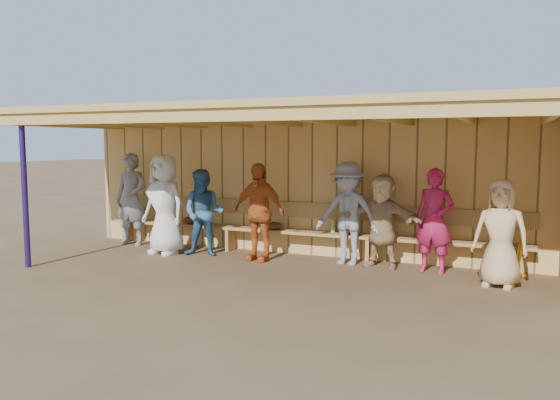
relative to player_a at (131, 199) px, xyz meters
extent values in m
plane|color=brown|center=(3.30, -0.81, -0.89)|extent=(90.00, 90.00, 0.00)
imported|color=gray|center=(0.00, 0.00, 0.00)|extent=(0.69, 0.49, 1.77)
imported|color=silver|center=(1.10, -0.49, 0.00)|extent=(0.94, 0.70, 1.77)
imported|color=#346591|center=(1.81, -0.35, -0.13)|extent=(0.85, 0.73, 1.51)
imported|color=#C85C20|center=(2.84, -0.31, -0.07)|extent=(1.00, 0.50, 1.64)
imported|color=gray|center=(4.30, -0.03, -0.06)|extent=(1.13, 0.73, 1.66)
imported|color=tan|center=(4.85, 0.00, -0.14)|extent=(1.43, 0.66, 1.49)
imported|color=#BA1D4C|center=(5.66, -0.08, -0.09)|extent=(0.63, 0.47, 1.59)
imported|color=tan|center=(6.60, -0.57, -0.14)|extent=(0.80, 0.60, 1.49)
cube|color=#DCAC5E|center=(3.30, 0.54, 0.31)|extent=(8.60, 0.20, 2.40)
cube|color=tan|center=(3.30, -0.81, 1.56)|extent=(8.80, 3.20, 0.10)
cube|color=tan|center=(3.30, -2.31, 1.43)|extent=(8.80, 0.10, 0.18)
cube|color=tan|center=(-0.50, -0.81, 1.42)|extent=(0.08, 3.00, 0.16)
cube|color=tan|center=(0.45, -0.81, 1.42)|extent=(0.08, 3.00, 0.16)
cube|color=tan|center=(1.40, -0.81, 1.42)|extent=(0.08, 3.00, 0.16)
cube|color=tan|center=(2.35, -0.81, 1.42)|extent=(0.08, 3.00, 0.16)
cube|color=tan|center=(3.30, -0.81, 1.42)|extent=(0.08, 3.00, 0.16)
cube|color=tan|center=(4.25, -0.81, 1.42)|extent=(0.08, 3.00, 0.16)
cube|color=tan|center=(5.20, -0.81, 1.42)|extent=(0.08, 3.00, 0.16)
cube|color=tan|center=(6.15, -0.81, 1.42)|extent=(0.08, 3.00, 0.16)
cube|color=tan|center=(7.10, -0.81, 1.42)|extent=(0.08, 3.00, 0.16)
cylinder|color=navy|center=(-0.30, -2.21, 0.31)|extent=(0.09, 0.09, 2.40)
cube|color=#B28A4C|center=(3.30, 0.25, -0.46)|extent=(7.60, 0.32, 0.05)
cube|color=#B28A4C|center=(3.30, 0.41, -0.09)|extent=(7.60, 0.04, 0.26)
cube|color=#B28A4C|center=(-0.30, 0.25, -0.69)|extent=(0.06, 0.29, 0.40)
cube|color=#B28A4C|center=(2.01, 0.25, -0.69)|extent=(0.06, 0.29, 0.40)
cube|color=#B28A4C|center=(4.59, 0.25, -0.69)|extent=(0.06, 0.29, 0.40)
cube|color=#B28A4C|center=(6.90, 0.25, -0.69)|extent=(0.06, 0.29, 0.40)
cylinder|color=gold|center=(6.86, 0.05, -0.49)|extent=(0.13, 0.41, 0.80)
sphere|color=yellow|center=(6.92, 0.05, -0.85)|extent=(0.08, 0.08, 0.08)
ellipsoid|color=#593319|center=(1.21, 0.20, -0.37)|extent=(0.30, 0.24, 0.14)
ellipsoid|color=#593319|center=(1.18, 0.20, -0.37)|extent=(0.30, 0.24, 0.14)
ellipsoid|color=#593319|center=(2.91, 0.20, -0.37)|extent=(0.30, 0.24, 0.14)
cylinder|color=#99C964|center=(3.95, 0.30, -0.33)|extent=(0.07, 0.07, 0.22)
cylinder|color=orange|center=(4.88, 0.30, -0.33)|extent=(0.07, 0.07, 0.22)
cylinder|color=#93D96C|center=(6.57, -0.25, -0.78)|extent=(0.07, 0.07, 0.22)
camera|label=1|loc=(6.71, -8.46, 1.07)|focal=35.00mm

